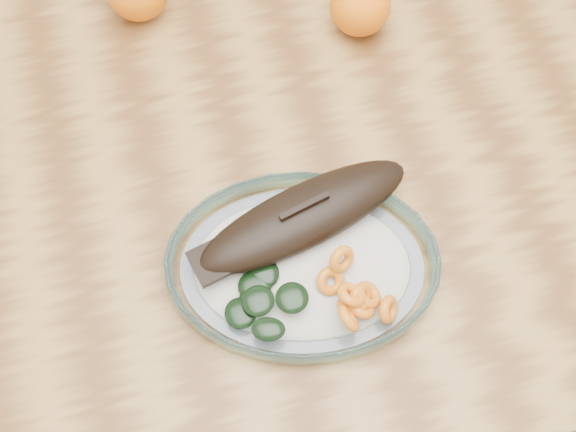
% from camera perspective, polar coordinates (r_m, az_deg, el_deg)
% --- Properties ---
extents(ground, '(3.00, 3.00, 0.00)m').
position_cam_1_polar(ground, '(1.59, 1.48, -7.52)').
color(ground, slate).
rests_on(ground, ground).
extents(dining_table, '(1.20, 0.80, 0.75)m').
position_cam_1_polar(dining_table, '(0.98, 2.39, 3.06)').
color(dining_table, brown).
rests_on(dining_table, ground).
extents(plated_meal, '(0.67, 0.67, 0.08)m').
position_cam_1_polar(plated_meal, '(0.81, 1.15, -3.61)').
color(plated_meal, white).
rests_on(plated_meal, dining_table).
extents(orange_right, '(0.08, 0.08, 0.08)m').
position_cam_1_polar(orange_right, '(0.97, 5.73, 16.18)').
color(orange_right, '#FF6705').
rests_on(orange_right, dining_table).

